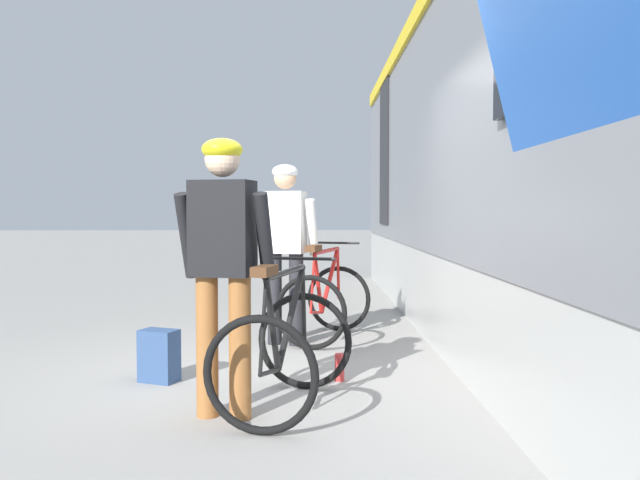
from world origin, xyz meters
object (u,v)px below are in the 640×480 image
water_bottle_near_the_bikes (340,367)px  cyclist_near_in_white (285,237)px  cyclist_far_in_dark (223,252)px  bicycle_far_black (285,349)px  backpack_on_platform (159,356)px  bicycle_near_red (326,300)px

water_bottle_near_the_bikes → cyclist_near_in_white: bearing=109.1°
cyclist_far_in_dark → bicycle_far_black: size_ratio=1.46×
bicycle_far_black → backpack_on_platform: bearing=144.2°
cyclist_far_in_dark → bicycle_near_red: (0.69, 2.47, -0.65)m
bicycle_near_red → water_bottle_near_the_bikes: size_ratio=5.90×
cyclist_near_in_white → bicycle_near_red: (0.40, 0.23, -0.65)m
cyclist_far_in_dark → backpack_on_platform: size_ratio=4.40×
bicycle_near_red → backpack_on_platform: (-1.31, -1.61, -0.20)m
cyclist_near_in_white → cyclist_far_in_dark: same height
cyclist_near_in_white → water_bottle_near_the_bikes: cyclist_near_in_white is taller
cyclist_near_in_white → bicycle_near_red: bearing=29.9°
cyclist_far_in_dark → water_bottle_near_the_bikes: 1.50m
backpack_on_platform → water_bottle_near_the_bikes: bearing=22.2°
backpack_on_platform → bicycle_near_red: bearing=72.6°
bicycle_far_black → water_bottle_near_the_bikes: bicycle_far_black is taller
bicycle_far_black → backpack_on_platform: 1.24m
cyclist_near_in_white → cyclist_far_in_dark: size_ratio=1.00×
cyclist_near_in_white → cyclist_far_in_dark: 2.26m
bicycle_near_red → backpack_on_platform: 2.08m
cyclist_far_in_dark → bicycle_far_black: 0.77m
cyclist_near_in_white → water_bottle_near_the_bikes: bearing=-70.9°
cyclist_near_in_white → backpack_on_platform: bearing=-123.5°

